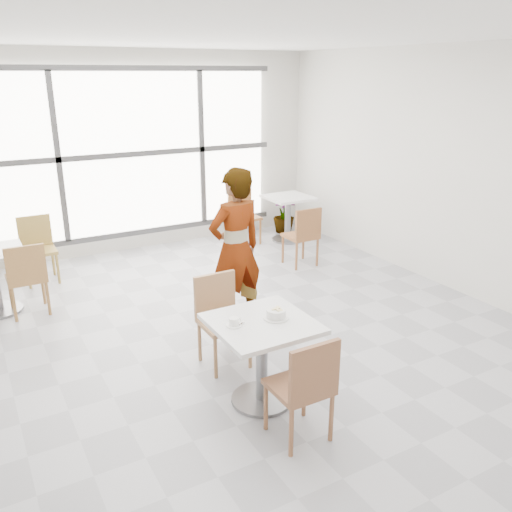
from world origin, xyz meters
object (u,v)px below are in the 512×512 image
coffee_cup (234,322)px  oatmeal_bowl (276,314)px  chair_near (305,384)px  bg_chair_left_far (37,244)px  main_table (262,346)px  bg_chair_right_far (243,212)px  person (236,249)px  bg_chair_left_near (27,275)px  bg_table_right (288,212)px  bg_chair_right_near (304,233)px  chair_far (220,313)px  plant_right (284,214)px

coffee_cup → oatmeal_bowl: bearing=-8.3°
oatmeal_bowl → chair_near: bearing=-100.6°
oatmeal_bowl → bg_chair_left_far: 4.13m
main_table → bg_chair_right_far: (1.99, 4.06, -0.02)m
person → bg_chair_left_near: size_ratio=2.02×
bg_table_right → bg_chair_left_far: size_ratio=0.86×
bg_table_right → bg_chair_left_far: bg_chair_left_far is taller
chair_near → oatmeal_bowl: (0.11, 0.60, 0.29)m
main_table → chair_near: bearing=-88.4°
bg_table_right → main_table: bearing=-125.4°
bg_chair_right_near → main_table: bearing=49.8°
chair_far → plant_right: bearing=49.8°
chair_far → plant_right: 4.46m
bg_chair_right_far → oatmeal_bowl: bearing=-114.6°
bg_chair_right_near → coffee_cup: bearing=46.5°
bg_chair_left_near → bg_chair_right_far: size_ratio=1.00×
chair_far → bg_chair_right_near: size_ratio=1.00×
bg_chair_left_far → main_table: bearing=-73.0°
oatmeal_bowl → coffee_cup: bearing=171.7°
bg_table_right → bg_chair_right_far: size_ratio=0.86×
coffee_cup → person: person is taller
person → bg_chair_right_far: 3.07m
bg_chair_left_far → bg_chair_right_far: size_ratio=1.00×
main_table → chair_near: size_ratio=0.92×
coffee_cup → bg_chair_right_far: size_ratio=0.18×
coffee_cup → bg_table_right: size_ratio=0.21×
bg_chair_left_near → bg_chair_right_near: same height
oatmeal_bowl → plant_right: bearing=56.8°
oatmeal_bowl → plant_right: size_ratio=0.32×
bg_chair_left_near → bg_chair_left_far: bearing=-103.9°
main_table → oatmeal_bowl: size_ratio=3.81×
bg_chair_right_near → bg_chair_right_far: size_ratio=1.00×
bg_chair_right_near → plant_right: bearing=-113.0°
chair_far → oatmeal_bowl: chair_far is taller
bg_chair_left_far → plant_right: bearing=4.1°
oatmeal_bowl → coffee_cup: 0.36m
main_table → bg_table_right: same height
chair_far → bg_chair_left_far: size_ratio=1.00×
bg_chair_right_far → plant_right: 0.90m
bg_chair_left_far → chair_near: bearing=-75.0°
chair_far → oatmeal_bowl: size_ratio=4.14×
chair_far → bg_chair_left_far: (-1.19, 3.12, 0.00)m
chair_near → person: 2.10m
coffee_cup → bg_chair_right_near: (2.42, 2.55, -0.28)m
chair_far → person: bearing=51.6°
coffee_cup → person: bearing=62.2°
oatmeal_bowl → person: bearing=75.8°
bg_chair_right_near → plant_right: (0.67, 1.59, -0.17)m
coffee_cup → plant_right: size_ratio=0.24×
coffee_cup → bg_chair_right_far: (2.22, 4.01, -0.28)m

